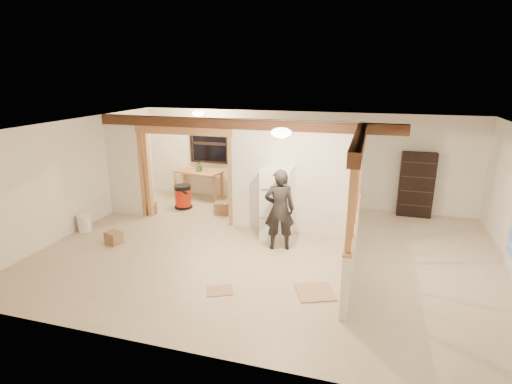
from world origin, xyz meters
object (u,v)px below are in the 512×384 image
(shop_vac, at_px, (183,196))
(woman, at_px, (279,210))
(refrigerator, at_px, (277,202))
(bookshelf, at_px, (416,185))
(work_table, at_px, (199,185))

(shop_vac, bearing_deg, woman, -30.59)
(refrigerator, relative_size, bookshelf, 0.96)
(shop_vac, height_order, bookshelf, bookshelf)
(work_table, bearing_deg, woman, -30.09)
(woman, xyz_separation_m, work_table, (-2.97, 2.68, -0.43))
(refrigerator, height_order, shop_vac, refrigerator)
(refrigerator, bearing_deg, work_table, 143.55)
(shop_vac, distance_m, bookshelf, 5.96)
(shop_vac, xyz_separation_m, bookshelf, (5.84, 1.05, 0.50))
(shop_vac, bearing_deg, refrigerator, -22.25)
(refrigerator, bearing_deg, woman, -72.81)
(woman, distance_m, shop_vac, 3.57)
(refrigerator, height_order, woman, woman)
(bookshelf, bearing_deg, shop_vac, -169.79)
(woman, xyz_separation_m, bookshelf, (2.81, 2.85, -0.03))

